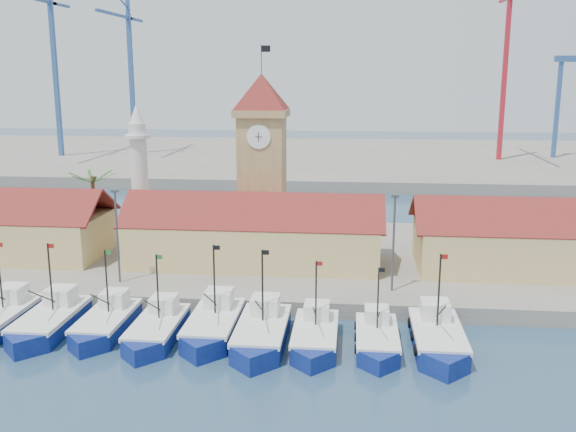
# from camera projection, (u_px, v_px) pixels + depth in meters

# --- Properties ---
(ground) EXTENTS (400.00, 400.00, 0.00)m
(ground) POSITION_uv_depth(u_px,v_px,m) (217.00, 354.00, 49.42)
(ground) COLOR navy
(ground) RESTS_ON ground
(quay) EXTENTS (140.00, 32.00, 1.50)m
(quay) POSITION_uv_depth(u_px,v_px,m) (261.00, 258.00, 72.57)
(quay) COLOR gray
(quay) RESTS_ON ground
(terminal) EXTENTS (240.00, 80.00, 2.00)m
(terminal) POSITION_uv_depth(u_px,v_px,m) (310.00, 158.00, 156.05)
(terminal) COLOR gray
(terminal) RESTS_ON ground
(boat_1) EXTENTS (3.81, 10.44, 7.90)m
(boat_1) POSITION_uv_depth(u_px,v_px,m) (49.00, 324.00, 53.32)
(boat_1) COLOR navy
(boat_1) RESTS_ON ground
(boat_2) EXTENTS (3.55, 9.72, 7.35)m
(boat_2) POSITION_uv_depth(u_px,v_px,m) (105.00, 325.00, 53.24)
(boat_2) COLOR navy
(boat_2) RESTS_ON ground
(boat_3) EXTENTS (3.55, 9.71, 7.35)m
(boat_3) POSITION_uv_depth(u_px,v_px,m) (156.00, 331.00, 51.92)
(boat_3) COLOR navy
(boat_3) RESTS_ON ground
(boat_4) EXTENTS (3.84, 10.53, 7.97)m
(boat_4) POSITION_uv_depth(u_px,v_px,m) (213.00, 327.00, 52.57)
(boat_4) COLOR navy
(boat_4) RESTS_ON ground
(boat_5) EXTENTS (3.88, 10.64, 8.05)m
(boat_5) POSITION_uv_depth(u_px,v_px,m) (261.00, 335.00, 50.90)
(boat_5) COLOR navy
(boat_5) RESTS_ON ground
(boat_6) EXTENTS (3.48, 9.53, 7.21)m
(boat_6) POSITION_uv_depth(u_px,v_px,m) (315.00, 338.00, 50.57)
(boat_6) COLOR navy
(boat_6) RESTS_ON ground
(boat_7) EXTENTS (3.29, 9.01, 6.82)m
(boat_7) POSITION_uv_depth(u_px,v_px,m) (377.00, 341.00, 50.11)
(boat_7) COLOR navy
(boat_7) RESTS_ON ground
(boat_8) EXTENTS (3.85, 10.55, 7.98)m
(boat_8) POSITION_uv_depth(u_px,v_px,m) (438.00, 341.00, 49.92)
(boat_8) COLOR navy
(boat_8) RESTS_ON ground
(hall_center) EXTENTS (27.04, 10.13, 7.61)m
(hall_center) POSITION_uv_depth(u_px,v_px,m) (255.00, 239.00, 67.98)
(hall_center) COLOR tan
(hall_center) RESTS_ON quay
(hall_right) EXTENTS (31.20, 10.13, 7.61)m
(hall_right) POSITION_uv_depth(u_px,v_px,m) (568.00, 247.00, 64.86)
(hall_right) COLOR tan
(hall_right) RESTS_ON quay
(clock_tower) EXTENTS (5.80, 5.80, 22.70)m
(clock_tower) POSITION_uv_depth(u_px,v_px,m) (262.00, 157.00, 72.08)
(clock_tower) COLOR tan
(clock_tower) RESTS_ON quay
(minaret) EXTENTS (3.00, 3.00, 16.30)m
(minaret) POSITION_uv_depth(u_px,v_px,m) (139.00, 172.00, 75.97)
(minaret) COLOR silver
(minaret) RESTS_ON quay
(palm_tree) EXTENTS (5.60, 5.03, 8.39)m
(palm_tree) POSITION_uv_depth(u_px,v_px,m) (94.00, 204.00, 75.27)
(palm_tree) COLOR brown
(palm_tree) RESTS_ON quay
(lamp_posts) EXTENTS (80.70, 0.25, 9.03)m
(lamp_posts) POSITION_uv_depth(u_px,v_px,m) (247.00, 235.00, 59.62)
(lamp_posts) COLOR #3F3F44
(lamp_posts) RESTS_ON quay
(crane_blue_far) EXTENTS (1.00, 35.53, 43.07)m
(crane_blue_far) POSITION_uv_depth(u_px,v_px,m) (50.00, 52.00, 146.87)
(crane_blue_far) COLOR #2F5692
(crane_blue_far) RESTS_ON terminal
(crane_blue_near) EXTENTS (1.00, 29.31, 40.07)m
(crane_blue_near) POSITION_uv_depth(u_px,v_px,m) (129.00, 62.00, 152.39)
(crane_blue_near) COLOR #2F5692
(crane_blue_near) RESTS_ON terminal
(crane_red_right) EXTENTS (1.00, 33.91, 43.47)m
(crane_red_right) POSITION_uv_depth(u_px,v_px,m) (508.00, 50.00, 139.98)
(crane_red_right) COLOR red
(crane_red_right) RESTS_ON terminal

